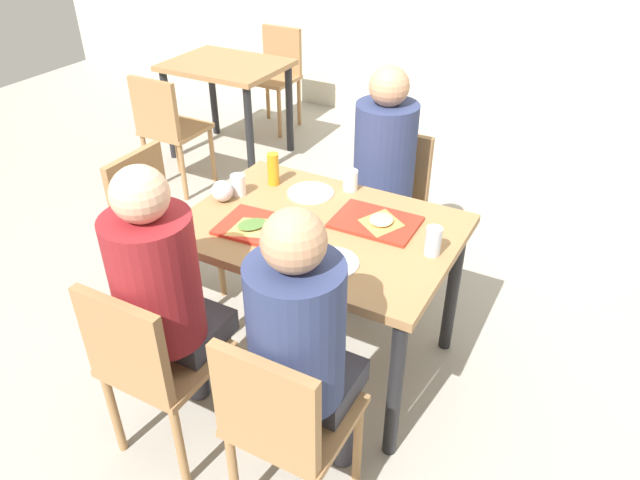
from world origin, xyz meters
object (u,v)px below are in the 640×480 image
object	(u,v)px
main_table	(320,244)
plastic_cup_a	(350,180)
tray_red_near	(261,227)
paper_plate_center	(311,193)
foil_bundle	(222,191)
paper_plate_near_edge	(331,263)
chair_far_side	(389,198)
pizza_slice_b	(381,221)
background_chair_far	(277,70)
chair_left_end	(157,220)
plastic_cup_b	(282,259)
person_in_brown_jacket	(302,341)
tray_red_far	(375,222)
person_in_red	(165,289)
soda_can	(433,241)
chair_near_left	(150,361)
condiment_bottle	(273,169)
plastic_cup_c	(238,185)
pizza_slice_a	(252,226)
background_chair_near	(167,125)
chair_near_right	(283,421)
person_far_side	(381,168)
background_table	(227,79)

from	to	relation	value
main_table	plastic_cup_a	size ratio (longest dim) A/B	11.78
main_table	tray_red_near	bearing A→B (deg)	-144.41
paper_plate_center	foil_bundle	bearing A→B (deg)	-142.02
paper_plate_near_edge	tray_red_near	bearing A→B (deg)	167.58
main_table	chair_far_side	size ratio (longest dim) A/B	1.36
pizza_slice_b	background_chair_far	bearing A→B (deg)	130.45
chair_left_end	plastic_cup_b	world-z (taller)	chair_left_end
person_in_brown_jacket	plastic_cup_b	bearing A→B (deg)	130.88
pizza_slice_b	tray_red_far	bearing A→B (deg)	171.57
person_in_red	soda_can	size ratio (longest dim) A/B	10.46
chair_near_left	condiment_bottle	world-z (taller)	condiment_bottle
paper_plate_center	plastic_cup_c	size ratio (longest dim) A/B	2.20
pizza_slice_a	plastic_cup_c	xyz separation A→B (m)	(-0.24, 0.24, 0.03)
tray_red_far	background_chair_near	distance (m)	2.21
chair_far_side	foil_bundle	distance (m)	1.01
chair_near_right	plastic_cup_b	xyz separation A→B (m)	(-0.27, 0.45, 0.30)
tray_red_far	plastic_cup_a	world-z (taller)	plastic_cup_a
chair_left_end	person_in_red	xyz separation A→B (m)	(0.68, -0.66, 0.25)
person_far_side	plastic_cup_a	world-z (taller)	person_far_side
main_table	plastic_cup_b	xyz separation A→B (m)	(0.03, -0.36, 0.15)
soda_can	background_table	world-z (taller)	soda_can
person_far_side	background_chair_near	bearing A→B (deg)	168.29
person_in_red	paper_plate_near_edge	xyz separation A→B (m)	(0.47, 0.43, 0.01)
person_in_red	person_in_brown_jacket	bearing A→B (deg)	0.00
person_in_red	person_in_brown_jacket	size ratio (longest dim) A/B	1.00
tray_red_near	paper_plate_near_edge	size ratio (longest dim) A/B	1.64
chair_left_end	tray_red_far	world-z (taller)	chair_left_end
pizza_slice_a	pizza_slice_b	size ratio (longest dim) A/B	1.11
pizza_slice_b	plastic_cup_a	distance (m)	0.36
chair_near_left	background_table	xyz separation A→B (m)	(-1.50, 2.58, 0.12)
plastic_cup_c	plastic_cup_b	bearing A→B (deg)	-40.10
tray_red_near	background_table	bearing A→B (deg)	129.66
person_in_brown_jacket	plastic_cup_a	distance (m)	1.07
soda_can	background_chair_far	world-z (taller)	soda_can
person_in_red	plastic_cup_a	distance (m)	1.06
plastic_cup_b	soda_can	xyz separation A→B (m)	(0.47, 0.38, 0.01)
tray_red_far	background_chair_near	xyz separation A→B (m)	(-2.00, 0.91, -0.26)
person_far_side	pizza_slice_b	size ratio (longest dim) A/B	6.16
paper_plate_center	plastic_cup_a	size ratio (longest dim) A/B	2.20
chair_left_end	plastic_cup_b	size ratio (longest dim) A/B	8.66
foil_bundle	tray_red_near	bearing A→B (deg)	-23.24
person_in_brown_jacket	tray_red_far	bearing A→B (deg)	96.37
chair_far_side	paper_plate_center	distance (m)	0.65
paper_plate_center	person_in_red	bearing A→B (deg)	-97.49
chair_near_left	paper_plate_center	distance (m)	1.08
person_in_red	plastic_cup_c	bearing A→B (deg)	103.65
person_in_red	background_chair_far	bearing A→B (deg)	115.35
soda_can	chair_near_left	bearing A→B (deg)	-133.92
chair_near_right	person_far_side	bearing A→B (deg)	101.33
pizza_slice_b	background_chair_near	distance (m)	2.24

